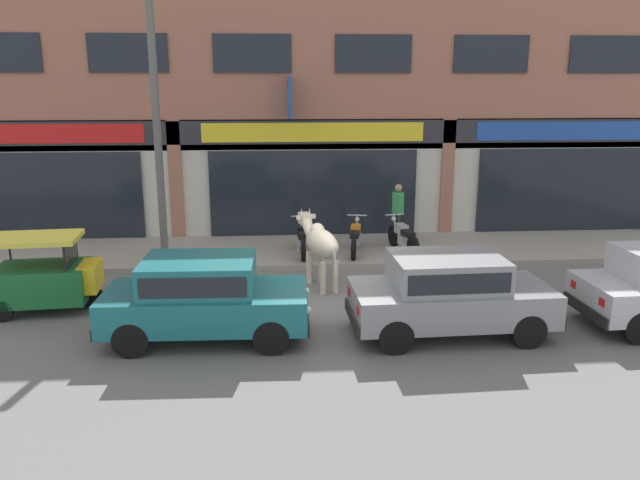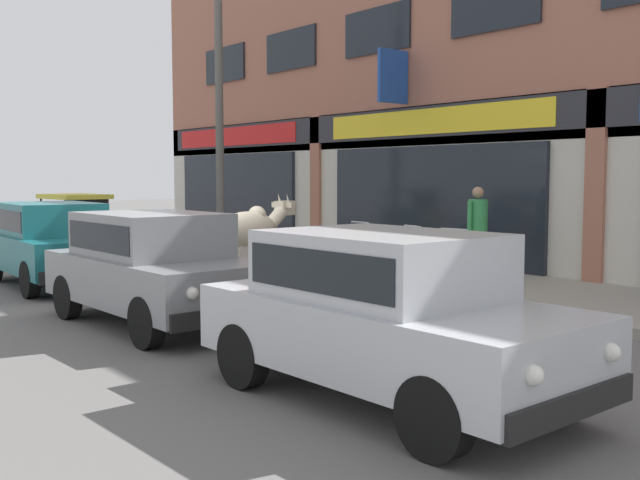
{
  "view_description": "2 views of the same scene",
  "coord_description": "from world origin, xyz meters",
  "views": [
    {
      "loc": [
        -1.06,
        -12.12,
        4.41
      ],
      "look_at": [
        -0.12,
        1.0,
        1.06
      ],
      "focal_mm": 35.0,
      "sensor_mm": 36.0,
      "label": 1
    },
    {
      "loc": [
        10.88,
        -6.08,
        1.94
      ],
      "look_at": [
        1.82,
        1.0,
        0.95
      ],
      "focal_mm": 42.0,
      "sensor_mm": 36.0,
      "label": 2
    }
  ],
  "objects": [
    {
      "name": "utility_pole",
      "position": [
        -3.74,
        2.5,
        3.34
      ],
      "size": [
        0.18,
        0.18,
        6.4
      ],
      "primitive_type": "cylinder",
      "color": "#595651",
      "rests_on": "sidewalk"
    },
    {
      "name": "pedestrian",
      "position": [
        2.22,
        4.22,
        1.13
      ],
      "size": [
        0.32,
        0.5,
        1.6
      ],
      "color": "#2D2D33",
      "rests_on": "sidewalk"
    },
    {
      "name": "motorcycle_1",
      "position": [
        0.94,
        3.19,
        0.53
      ],
      "size": [
        0.63,
        1.8,
        0.88
      ],
      "color": "black",
      "rests_on": "sidewalk"
    },
    {
      "name": "car_0",
      "position": [
        6.24,
        -1.74,
        0.81
      ],
      "size": [
        3.66,
        1.73,
        1.46
      ],
      "color": "black",
      "rests_on": "ground"
    },
    {
      "name": "motorcycle_2",
      "position": [
        2.17,
        3.2,
        0.53
      ],
      "size": [
        0.62,
        1.79,
        0.88
      ],
      "color": "black",
      "rests_on": "sidewalk"
    },
    {
      "name": "cow",
      "position": [
        -0.12,
        0.97,
        1.01
      ],
      "size": [
        0.98,
        2.09,
        1.61
      ],
      "color": "beige",
      "rests_on": "ground"
    },
    {
      "name": "sidewalk",
      "position": [
        0.0,
        3.76,
        0.07
      ],
      "size": [
        19.0,
        3.11,
        0.14
      ],
      "primitive_type": "cube",
      "color": "gray",
      "rests_on": "ground"
    },
    {
      "name": "shop_building",
      "position": [
        -0.0,
        5.57,
        4.06
      ],
      "size": [
        23.0,
        1.4,
        8.56
      ],
      "color": "#9E604C",
      "rests_on": "ground"
    },
    {
      "name": "car_1",
      "position": [
        -2.35,
        -1.74,
        0.81
      ],
      "size": [
        3.65,
        1.69,
        1.46
      ],
      "color": "black",
      "rests_on": "ground"
    },
    {
      "name": "ground_plane",
      "position": [
        0.0,
        0.0,
        0.0
      ],
      "size": [
        90.0,
        90.0,
        0.0
      ],
      "primitive_type": "plane",
      "color": "#605E5B"
    },
    {
      "name": "car_2",
      "position": [
        1.97,
        -1.85,
        0.81
      ],
      "size": [
        3.66,
        1.72,
        1.46
      ],
      "color": "black",
      "rests_on": "ground"
    },
    {
      "name": "motorcycle_0",
      "position": [
        -0.42,
        3.17,
        0.53
      ],
      "size": [
        0.52,
        1.81,
        0.88
      ],
      "color": "black",
      "rests_on": "sidewalk"
    },
    {
      "name": "auto_rickshaw",
      "position": [
        -5.59,
        -0.1,
        0.66
      ],
      "size": [
        2.03,
        1.29,
        1.52
      ],
      "color": "black",
      "rests_on": "ground"
    }
  ]
}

